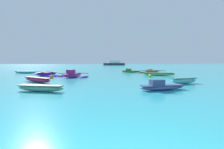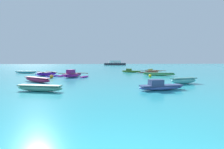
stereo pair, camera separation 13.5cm
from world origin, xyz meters
TOP-DOWN VIEW (x-y plane):
  - moored_boat_0 at (-4.98, 12.66)m, footprint 3.06×2.68m
  - moored_boat_1 at (-2.36, 16.69)m, footprint 3.86×3.31m
  - moored_boat_2 at (-10.41, 23.83)m, footprint 3.38×1.29m
  - moored_boat_3 at (10.92, 25.60)m, footprint 2.02×2.72m
  - moored_boat_4 at (-5.93, 19.01)m, footprint 3.81×4.37m
  - moored_boat_5 at (6.54, 23.47)m, footprint 3.27×1.75m
  - moored_boat_6 at (-3.32, 8.22)m, footprint 3.02×1.38m
  - moored_boat_7 at (4.24, 7.62)m, footprint 3.11×0.91m
  - moored_boat_8 at (8.56, 17.07)m, footprint 4.01×1.92m
  - moored_boat_9 at (9.23, 20.57)m, footprint 4.20×4.51m
  - moored_boat_10 at (7.41, 9.94)m, footprint 2.50×0.95m
  - mooring_buoy_0 at (-4.52, 15.73)m, footprint 0.39×0.39m
  - mooring_buoy_1 at (6.66, 15.27)m, footprint 0.34×0.34m
  - distant_ferry at (11.94, 75.57)m, footprint 11.07×2.43m

SIDE VIEW (x-z plane):
  - mooring_buoy_1 at x=6.66m, z-range 0.00..0.34m
  - moored_boat_2 at x=-10.41m, z-range 0.02..0.36m
  - mooring_buoy_0 at x=-4.52m, z-range 0.00..0.39m
  - moored_boat_6 at x=-3.32m, z-range 0.02..0.42m
  - moored_boat_8 at x=8.56m, z-range 0.02..0.42m
  - moored_boat_5 at x=6.54m, z-range -0.09..0.54m
  - moored_boat_9 at x=9.23m, z-range -0.02..0.48m
  - moored_boat_7 at x=4.24m, z-range -0.10..0.58m
  - moored_boat_3 at x=10.92m, z-range 0.02..0.46m
  - moored_boat_0 at x=-4.98m, z-range 0.02..0.46m
  - moored_boat_4 at x=-5.93m, z-range -0.01..0.50m
  - moored_boat_10 at x=7.41m, z-range 0.03..0.52m
  - moored_boat_1 at x=-2.36m, z-range -0.15..0.76m
  - distant_ferry at x=11.94m, z-range -0.23..2.21m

